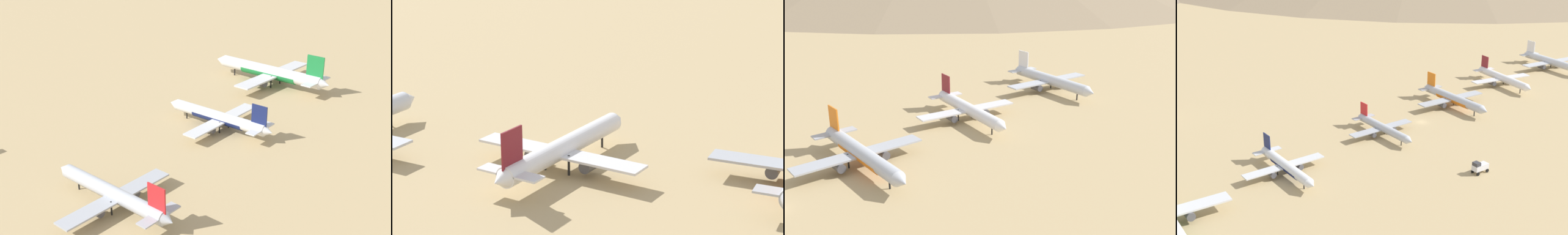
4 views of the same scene
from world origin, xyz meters
The scene contains 3 objects.
parked_jet_3 centered at (-5.59, 21.43, 3.67)m, with size 38.19×31.00×11.02m.
parked_jet_4 centered at (-13.33, 59.74, 3.61)m, with size 37.09×30.34×10.73m.
parked_jet_5 centered at (-18.07, 101.03, 3.87)m, with size 39.87×32.52×11.50m.
Camera 3 is at (85.68, -23.95, 47.44)m, focal length 43.79 mm.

